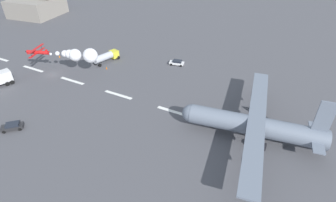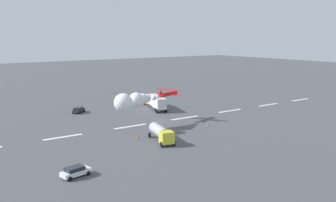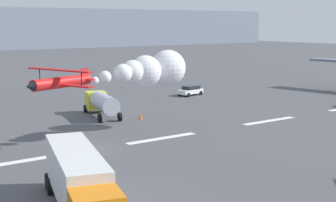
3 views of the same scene
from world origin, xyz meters
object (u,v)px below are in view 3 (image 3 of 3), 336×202
object	(u,v)px
fuel_tanker_truck	(102,103)
traffic_cone_far	(140,116)
stunt_biplane_red	(148,71)
semi_truck_orange	(80,183)
airport_staff_sedan	(191,90)

from	to	relation	value
fuel_tanker_truck	traffic_cone_far	world-z (taller)	fuel_tanker_truck
stunt_biplane_red	semi_truck_orange	xyz separation A→B (m)	(-16.41, -17.24, -4.30)
stunt_biplane_red	traffic_cone_far	distance (m)	9.57
airport_staff_sedan	traffic_cone_far	xyz separation A→B (m)	(-17.20, -11.96, -0.44)
semi_truck_orange	airport_staff_sedan	bearing A→B (deg)	44.19
fuel_tanker_truck	airport_staff_sedan	distance (m)	21.68
stunt_biplane_red	traffic_cone_far	xyz separation A→B (m)	(3.28, 6.65, -6.05)
fuel_tanker_truck	traffic_cone_far	distance (m)	5.19
traffic_cone_far	stunt_biplane_red	bearing A→B (deg)	-116.23
stunt_biplane_red	semi_truck_orange	size ratio (longest dim) A/B	1.40
semi_truck_orange	airport_staff_sedan	size ratio (longest dim) A/B	3.15
fuel_tanker_truck	traffic_cone_far	size ratio (longest dim) A/B	11.63
semi_truck_orange	traffic_cone_far	bearing A→B (deg)	50.51
airport_staff_sedan	traffic_cone_far	distance (m)	20.95
stunt_biplane_red	airport_staff_sedan	distance (m)	28.23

